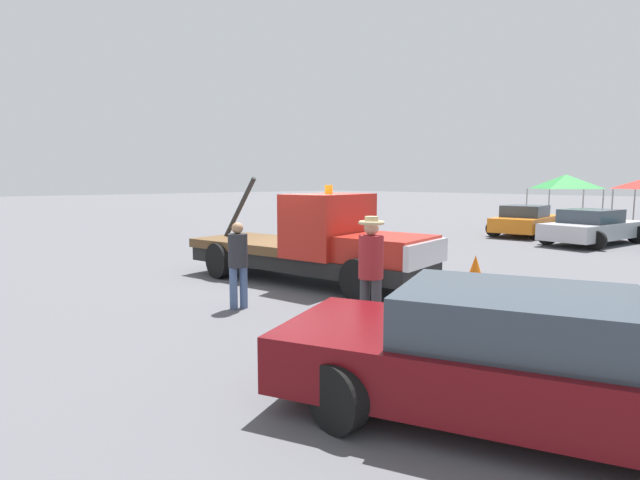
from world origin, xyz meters
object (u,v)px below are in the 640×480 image
object	(u,v)px
tow_truck	(318,245)
canopy_tent_green	(566,182)
person_near_truck	(371,264)
person_at_hood	(238,259)
parked_car_silver	(592,227)
parked_car_orange	(526,221)
traffic_cone	(475,267)
foreground_car	(539,361)

from	to	relation	value
tow_truck	canopy_tent_green	size ratio (longest dim) A/B	2.19
person_near_truck	person_at_hood	bearing A→B (deg)	97.57
tow_truck	person_at_hood	size ratio (longest dim) A/B	3.95
tow_truck	parked_car_silver	bearing A→B (deg)	72.12
parked_car_orange	canopy_tent_green	bearing A→B (deg)	-0.06
tow_truck	person_at_hood	world-z (taller)	tow_truck
person_at_hood	traffic_cone	size ratio (longest dim) A/B	2.98
person_near_truck	parked_car_orange	size ratio (longest dim) A/B	0.40
parked_car_orange	traffic_cone	size ratio (longest dim) A/B	8.42
tow_truck	parked_car_orange	size ratio (longest dim) A/B	1.40
parked_car_silver	canopy_tent_green	world-z (taller)	canopy_tent_green
foreground_car	parked_car_orange	distance (m)	18.69
foreground_car	canopy_tent_green	size ratio (longest dim) A/B	1.92
tow_truck	person_near_truck	bearing A→B (deg)	-40.22
tow_truck	foreground_car	size ratio (longest dim) A/B	1.14
person_near_truck	canopy_tent_green	size ratio (longest dim) A/B	0.63
tow_truck	traffic_cone	size ratio (longest dim) A/B	11.79
canopy_tent_green	traffic_cone	distance (m)	17.64
tow_truck	canopy_tent_green	distance (m)	20.59
person_at_hood	person_near_truck	bearing A→B (deg)	29.89
foreground_car	parked_car_orange	size ratio (longest dim) A/B	1.22
canopy_tent_green	person_at_hood	bearing A→B (deg)	-82.50
foreground_car	parked_car_silver	distance (m)	16.38
canopy_tent_green	person_near_truck	bearing A→B (deg)	-75.71
tow_truck	canopy_tent_green	bearing A→B (deg)	86.47
person_at_hood	tow_truck	bearing A→B (deg)	118.28
parked_car_silver	canopy_tent_green	size ratio (longest dim) A/B	1.68
person_near_truck	canopy_tent_green	xyz separation A→B (m)	(-5.69, 22.33, 1.26)
parked_car_orange	traffic_cone	bearing A→B (deg)	-169.10
tow_truck	parked_car_silver	xyz separation A→B (m)	(1.71, 12.60, -0.26)
parked_car_orange	parked_car_silver	xyz separation A→B (m)	(3.17, -1.24, 0.00)
parked_car_silver	canopy_tent_green	distance (m)	8.97
person_near_truck	traffic_cone	distance (m)	5.59
parked_car_silver	traffic_cone	bearing A→B (deg)	-170.75
parked_car_silver	traffic_cone	xyz separation A→B (m)	(0.37, -9.14, -0.40)
tow_truck	parked_car_orange	distance (m)	13.92
foreground_car	person_near_truck	size ratio (longest dim) A/B	3.06
foreground_car	person_at_hood	distance (m)	5.86
person_near_truck	traffic_cone	world-z (taller)	person_near_truck
foreground_car	parked_car_silver	xyz separation A→B (m)	(-4.80, 15.66, -0.00)
person_at_hood	parked_car_silver	size ratio (longest dim) A/B	0.33
foreground_car	canopy_tent_green	xyz separation A→B (m)	(-8.88, 23.47, 1.70)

